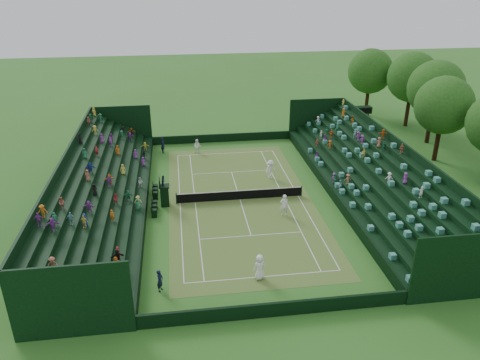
{
  "coord_description": "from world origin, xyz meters",
  "views": [
    {
      "loc": [
        -5.3,
        -38.0,
        19.49
      ],
      "look_at": [
        0.0,
        0.0,
        2.0
      ],
      "focal_mm": 35.0,
      "sensor_mm": 36.0,
      "label": 1
    }
  ],
  "objects": [
    {
      "name": "court_surface",
      "position": [
        0.0,
        0.0,
        0.01
      ],
      "size": [
        12.97,
        26.77,
        0.01
      ],
      "primitive_type": "cube",
      "color": "#377B29",
      "rests_on": "ground"
    },
    {
      "name": "courtside_chairs",
      "position": [
        -7.73,
        0.31,
        0.39
      ],
      "size": [
        0.48,
        5.45,
        1.03
      ],
      "color": "black",
      "rests_on": "ground"
    },
    {
      "name": "player_near_west",
      "position": [
        -0.33,
        -12.03,
        0.94
      ],
      "size": [
        1.05,
        0.82,
        1.88
      ],
      "primitive_type": "imported",
      "rotation": [
        0.0,
        0.0,
        3.41
      ],
      "color": "white",
      "rests_on": "ground"
    },
    {
      "name": "ground",
      "position": [
        0.0,
        0.0,
        0.0
      ],
      "size": [
        160.0,
        160.0,
        0.0
      ],
      "primitive_type": "plane",
      "color": "#306C22",
      "rests_on": "ground"
    },
    {
      "name": "player_far_west",
      "position": [
        -3.2,
        12.49,
        0.82
      ],
      "size": [
        0.94,
        0.82,
        1.65
      ],
      "primitive_type": "imported",
      "rotation": [
        0.0,
        0.0,
        -0.29
      ],
      "color": "white",
      "rests_on": "ground"
    },
    {
      "name": "perimeter_wall_north",
      "position": [
        0.0,
        15.88,
        0.5
      ],
      "size": [
        17.17,
        0.2,
        1.0
      ],
      "primitive_type": "cube",
      "color": "black",
      "rests_on": "ground"
    },
    {
      "name": "scoreboard_tower",
      "position": [
        17.75,
        16.0,
        3.14
      ],
      "size": [
        2.0,
        1.0,
        3.7
      ],
      "color": "black",
      "rests_on": "ground"
    },
    {
      "name": "umpire_chair",
      "position": [
        -6.81,
        -0.2,
        1.26
      ],
      "size": [
        0.94,
        0.94,
        2.94
      ],
      "color": "black",
      "rests_on": "ground"
    },
    {
      "name": "perimeter_wall_west",
      "position": [
        -8.48,
        0.0,
        0.5
      ],
      "size": [
        0.2,
        31.77,
        1.0
      ],
      "primitive_type": "cube",
      "color": "black",
      "rests_on": "ground"
    },
    {
      "name": "tennis_net",
      "position": [
        0.0,
        0.0,
        0.53
      ],
      "size": [
        11.67,
        0.1,
        1.06
      ],
      "color": "black",
      "rests_on": "ground"
    },
    {
      "name": "line_judge_south",
      "position": [
        -7.03,
        -12.41,
        0.79
      ],
      "size": [
        0.57,
        0.68,
        1.58
      ],
      "primitive_type": "imported",
      "rotation": [
        0.0,
        0.0,
        1.18
      ],
      "color": "black",
      "rests_on": "ground"
    },
    {
      "name": "perimeter_wall_south",
      "position": [
        0.0,
        -15.88,
        0.5
      ],
      "size": [
        17.17,
        0.2,
        1.0
      ],
      "primitive_type": "cube",
      "color": "black",
      "rests_on": "ground"
    },
    {
      "name": "player_near_east",
      "position": [
        3.34,
        -3.41,
        0.98
      ],
      "size": [
        0.74,
        0.51,
        1.97
      ],
      "primitive_type": "imported",
      "rotation": [
        0.0,
        0.0,
        3.09
      ],
      "color": "white",
      "rests_on": "ground"
    },
    {
      "name": "north_grandstand",
      "position": [
        12.66,
        0.0,
        1.55
      ],
      "size": [
        6.6,
        32.0,
        4.9
      ],
      "color": "black",
      "rests_on": "ground"
    },
    {
      "name": "south_grandstand",
      "position": [
        -12.66,
        0.0,
        1.55
      ],
      "size": [
        6.6,
        32.0,
        4.9
      ],
      "color": "black",
      "rests_on": "ground"
    },
    {
      "name": "player_far_east",
      "position": [
        3.72,
        4.43,
        0.97
      ],
      "size": [
        1.44,
        1.28,
        1.93
      ],
      "primitive_type": "imported",
      "rotation": [
        0.0,
        0.0,
        0.57
      ],
      "color": "white",
      "rests_on": "ground"
    },
    {
      "name": "perimeter_wall_east",
      "position": [
        8.48,
        0.0,
        0.5
      ],
      "size": [
        0.2,
        31.77,
        1.0
      ],
      "primitive_type": "cube",
      "color": "black",
      "rests_on": "ground"
    },
    {
      "name": "line_judge_north",
      "position": [
        -7.1,
        13.08,
        0.93
      ],
      "size": [
        0.53,
        0.73,
        1.86
      ],
      "primitive_type": "imported",
      "rotation": [
        0.0,
        0.0,
        1.44
      ],
      "color": "black",
      "rests_on": "ground"
    },
    {
      "name": "tree_row",
      "position": [
        24.08,
        9.63,
        6.41
      ],
      "size": [
        9.69,
        36.19,
        9.94
      ],
      "color": "black",
      "rests_on": "ground"
    }
  ]
}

